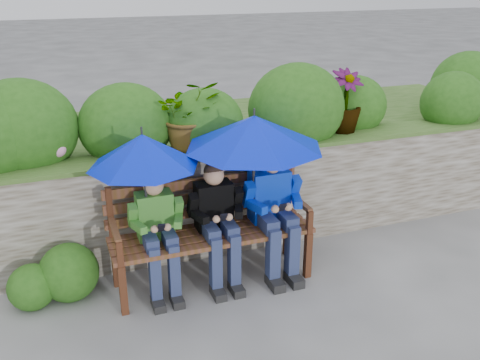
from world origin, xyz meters
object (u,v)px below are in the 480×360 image
object	(u,v)px
boy_right	(273,201)
umbrella_right	(254,132)
boy_left	(158,228)
boy_middle	(217,217)
park_bench	(210,224)
umbrella_left	(143,151)

from	to	relation	value
boy_right	umbrella_right	world-z (taller)	umbrella_right
boy_left	boy_middle	xyz separation A→B (m)	(0.52, -0.00, 0.01)
boy_middle	boy_right	world-z (taller)	boy_right
park_bench	boy_middle	bearing A→B (deg)	-59.79
boy_left	umbrella_left	bearing A→B (deg)	150.96
park_bench	umbrella_right	world-z (taller)	umbrella_right
boy_left	umbrella_left	distance (m)	0.67
park_bench	umbrella_left	distance (m)	0.93
umbrella_left	park_bench	bearing A→B (deg)	3.87
boy_left	boy_middle	distance (m)	0.52
park_bench	boy_right	xyz separation A→B (m)	(0.57, -0.07, 0.17)
park_bench	umbrella_right	distance (m)	0.90
umbrella_left	umbrella_right	world-z (taller)	umbrella_right
boy_left	umbrella_left	size ratio (longest dim) A/B	1.19
boy_left	umbrella_left	world-z (taller)	umbrella_left
park_bench	boy_middle	world-z (taller)	boy_middle
boy_middle	umbrella_right	world-z (taller)	umbrella_right
boy_right	boy_middle	bearing A→B (deg)	-179.34
boy_right	umbrella_left	distance (m)	1.25
boy_right	park_bench	bearing A→B (deg)	172.72
park_bench	boy_middle	distance (m)	0.13
boy_middle	umbrella_left	world-z (taller)	umbrella_left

